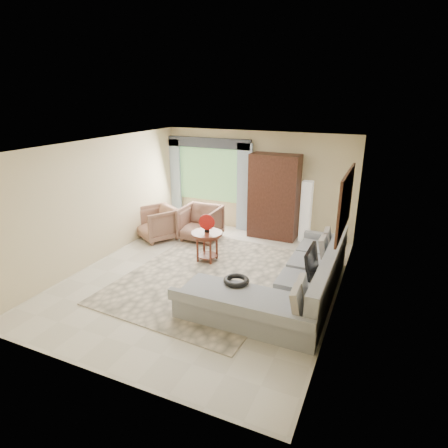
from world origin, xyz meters
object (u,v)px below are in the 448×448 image
at_px(tv_screen, 312,261).
at_px(potted_plant, 164,215).
at_px(armoire, 274,197).
at_px(sectional_sofa, 292,286).
at_px(floor_lamp, 306,212).
at_px(armchair_left, 157,223).
at_px(coffee_table, 207,246).
at_px(armchair_right, 201,223).

relative_size(tv_screen, potted_plant, 1.29).
bearing_deg(armoire, sectional_sofa, -66.94).
height_order(sectional_sofa, tv_screen, tv_screen).
bearing_deg(floor_lamp, armoire, -175.71).
relative_size(armchair_left, potted_plant, 1.55).
bearing_deg(sectional_sofa, tv_screen, 39.52).
bearing_deg(armchair_left, potted_plant, 143.81).
distance_m(tv_screen, coffee_table, 2.48).
relative_size(armchair_left, floor_lamp, 0.60).
bearing_deg(armchair_left, tv_screen, 12.57).
distance_m(sectional_sofa, floor_lamp, 3.03).
height_order(potted_plant, floor_lamp, floor_lamp).
bearing_deg(coffee_table, sectional_sofa, -23.01).
relative_size(tv_screen, armchair_right, 0.79).
distance_m(coffee_table, armoire, 2.29).
relative_size(coffee_table, armoire, 0.32).
height_order(armchair_left, potted_plant, armchair_left).
bearing_deg(armchair_right, tv_screen, -31.00).
relative_size(sectional_sofa, armchair_right, 3.70).
bearing_deg(sectional_sofa, floor_lamp, 98.33).
xyz_separation_m(armchair_right, armoire, (1.58, 0.91, 0.63)).
relative_size(sectional_sofa, armchair_left, 3.87).
xyz_separation_m(sectional_sofa, floor_lamp, (-0.43, 2.96, 0.47)).
bearing_deg(potted_plant, armoire, 7.51).
bearing_deg(armchair_right, armoire, 28.73).
xyz_separation_m(armchair_right, floor_lamp, (2.38, 0.97, 0.33)).
bearing_deg(armoire, tv_screen, -60.74).
height_order(armchair_right, floor_lamp, floor_lamp).
bearing_deg(coffee_table, potted_plant, 142.68).
bearing_deg(tv_screen, armchair_left, 161.57).
distance_m(armchair_left, armchair_right, 1.08).
xyz_separation_m(sectional_sofa, armchair_left, (-3.82, 1.58, 0.12)).
xyz_separation_m(potted_plant, armoire, (2.98, 0.39, 0.76)).
xyz_separation_m(armchair_right, potted_plant, (-1.39, 0.52, -0.14)).
relative_size(coffee_table, potted_plant, 1.16).
height_order(armchair_left, armoire, armoire).
distance_m(armchair_left, armoire, 2.98).
distance_m(armchair_left, potted_plant, 1.01).
height_order(armoire, floor_lamp, armoire).
xyz_separation_m(tv_screen, potted_plant, (-4.48, 2.28, -0.43)).
bearing_deg(armchair_left, floor_lamp, 53.05).
bearing_deg(armchair_left, armoire, 57.88).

